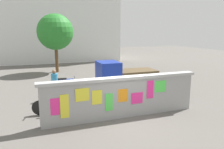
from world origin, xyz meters
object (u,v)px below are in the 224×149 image
(auto_rickshaw_truck, at_px, (124,76))
(tree_roadside, at_px, (55,32))
(bicycle_far, at_px, (95,97))
(person_walking, at_px, (55,81))
(motorcycle, at_px, (65,84))
(bicycle_near, at_px, (52,107))

(auto_rickshaw_truck, bearing_deg, tree_roadside, 112.29)
(bicycle_far, height_order, person_walking, person_walking)
(motorcycle, height_order, bicycle_near, bicycle_near)
(bicycle_far, bearing_deg, motorcycle, 109.71)
(motorcycle, relative_size, bicycle_far, 1.12)
(motorcycle, distance_m, tree_roadside, 7.28)
(bicycle_near, distance_m, bicycle_far, 2.25)
(bicycle_near, height_order, tree_roadside, tree_roadside)
(bicycle_near, relative_size, bicycle_far, 0.98)
(auto_rickshaw_truck, distance_m, tree_roadside, 8.79)
(auto_rickshaw_truck, distance_m, motorcycle, 3.62)
(auto_rickshaw_truck, relative_size, bicycle_near, 2.18)
(auto_rickshaw_truck, xyz_separation_m, person_walking, (-4.11, -0.32, 0.09))
(person_walking, xyz_separation_m, tree_roadside, (0.93, 8.08, 2.53))
(person_walking, bearing_deg, auto_rickshaw_truck, 4.42)
(person_walking, bearing_deg, motorcycle, 64.25)
(bicycle_near, bearing_deg, tree_roadside, 82.85)
(bicycle_far, xyz_separation_m, person_walking, (-1.78, 1.50, 0.62))
(motorcycle, relative_size, tree_roadside, 0.37)
(auto_rickshaw_truck, height_order, tree_roadside, tree_roadside)
(motorcycle, bearing_deg, bicycle_far, -70.29)
(person_walking, bearing_deg, tree_roadside, 83.42)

